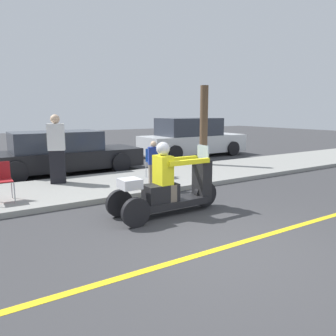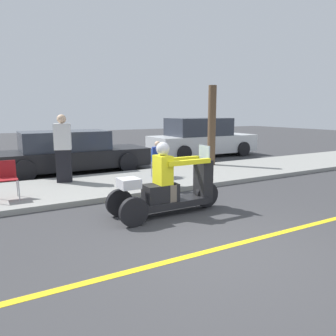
# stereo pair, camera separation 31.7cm
# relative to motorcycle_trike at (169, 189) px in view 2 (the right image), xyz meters

# --- Properties ---
(ground_plane) EXTENTS (60.00, 60.00, 0.00)m
(ground_plane) POSITION_rel_motorcycle_trike_xyz_m (-0.21, -1.82, -0.50)
(ground_plane) COLOR #38383A
(lane_stripe) EXTENTS (24.00, 0.12, 0.01)m
(lane_stripe) POSITION_rel_motorcycle_trike_xyz_m (-0.02, -1.82, -0.50)
(lane_stripe) COLOR gold
(lane_stripe) RESTS_ON ground
(sidewalk_strip) EXTENTS (28.00, 2.80, 0.12)m
(sidewalk_strip) POSITION_rel_motorcycle_trike_xyz_m (-0.21, 2.78, -0.44)
(sidewalk_strip) COLOR gray
(sidewalk_strip) RESTS_ON ground
(motorcycle_trike) EXTENTS (2.34, 0.78, 1.43)m
(motorcycle_trike) POSITION_rel_motorcycle_trike_xyz_m (0.00, 0.00, 0.00)
(motorcycle_trike) COLOR black
(motorcycle_trike) RESTS_ON ground
(spectator_by_tree) EXTENTS (0.31, 0.24, 1.14)m
(spectator_by_tree) POSITION_rel_motorcycle_trike_xyz_m (0.73, 1.85, 0.16)
(spectator_by_tree) COLOR #726656
(spectator_by_tree) RESTS_ON sidewalk_strip
(spectator_with_child) EXTENTS (0.49, 0.38, 1.79)m
(spectator_with_child) POSITION_rel_motorcycle_trike_xyz_m (-1.24, 3.47, 0.48)
(spectator_with_child) COLOR black
(spectator_with_child) RESTS_ON sidewalk_strip
(folding_chair_curbside) EXTENTS (0.48, 0.48, 0.82)m
(folding_chair_curbside) POSITION_rel_motorcycle_trike_xyz_m (1.31, 2.80, 0.12)
(folding_chair_curbside) COLOR #A5A8AD
(folding_chair_curbside) RESTS_ON sidewalk_strip
(folding_chair_set_back) EXTENTS (0.47, 0.47, 0.82)m
(folding_chair_set_back) POSITION_rel_motorcycle_trike_xyz_m (-2.72, 2.32, 0.12)
(folding_chair_set_back) COLOR #A5A8AD
(folding_chair_set_back) RESTS_ON sidewalk_strip
(parked_car_lot_left) EXTENTS (4.87, 1.96, 1.36)m
(parked_car_lot_left) POSITION_rel_motorcycle_trike_xyz_m (-0.61, 5.45, 0.15)
(parked_car_lot_left) COLOR black
(parked_car_lot_left) RESTS_ON ground
(parked_car_lot_right) EXTENTS (4.85, 2.01, 1.70)m
(parked_car_lot_right) POSITION_rel_motorcycle_trike_xyz_m (5.43, 6.56, 0.29)
(parked_car_lot_right) COLOR silver
(parked_car_lot_right) RESTS_ON ground
(tree_trunk) EXTENTS (0.28, 0.28, 2.75)m
(tree_trunk) POSITION_rel_motorcycle_trike_xyz_m (3.92, 3.85, 0.99)
(tree_trunk) COLOR brown
(tree_trunk) RESTS_ON sidewalk_strip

